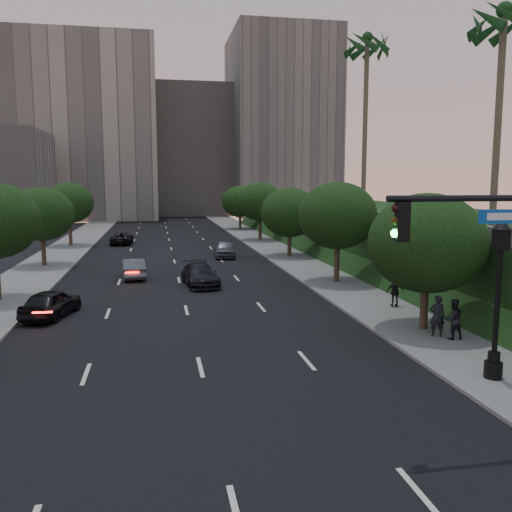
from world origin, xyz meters
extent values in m
plane|color=black|center=(0.00, 0.00, 0.00)|extent=(160.00, 160.00, 0.00)
cube|color=black|center=(0.00, 30.00, 0.01)|extent=(16.00, 140.00, 0.02)
cube|color=slate|center=(10.25, 30.00, 0.07)|extent=(4.50, 140.00, 0.15)
cube|color=slate|center=(-10.25, 30.00, 0.07)|extent=(4.50, 140.00, 0.15)
cube|color=black|center=(22.00, 28.00, 2.00)|extent=(18.00, 90.00, 4.00)
cube|color=slate|center=(13.50, 28.00, 4.35)|extent=(0.35, 90.00, 0.70)
cube|color=gray|center=(-14.00, 92.00, 16.00)|extent=(26.00, 20.00, 32.00)
cube|color=#9C968F|center=(6.00, 102.00, 13.00)|extent=(22.00, 18.00, 26.00)
cube|color=slate|center=(24.00, 96.00, 18.00)|extent=(20.00, 22.00, 36.00)
cylinder|color=#38281C|center=(10.30, 8.00, 1.43)|extent=(0.36, 0.36, 2.86)
ellipsoid|color=black|center=(10.30, 8.00, 4.03)|extent=(5.20, 5.20, 4.42)
cylinder|color=#38281C|center=(10.30, 20.00, 1.61)|extent=(0.36, 0.36, 3.21)
ellipsoid|color=black|center=(10.30, 20.00, 4.53)|extent=(5.20, 5.20, 4.42)
cylinder|color=#38281C|center=(10.30, 33.00, 1.43)|extent=(0.36, 0.36, 2.86)
ellipsoid|color=black|center=(10.30, 33.00, 4.03)|extent=(5.20, 5.20, 4.42)
cylinder|color=#38281C|center=(10.30, 47.00, 1.61)|extent=(0.36, 0.36, 3.21)
ellipsoid|color=black|center=(10.30, 47.00, 4.53)|extent=(5.20, 5.20, 4.42)
cylinder|color=#38281C|center=(10.30, 62.00, 1.43)|extent=(0.36, 0.36, 2.86)
ellipsoid|color=black|center=(10.30, 62.00, 4.03)|extent=(5.20, 5.20, 4.42)
cylinder|color=#38281C|center=(-10.30, 31.00, 1.50)|extent=(0.36, 0.36, 2.99)
ellipsoid|color=black|center=(-10.30, 31.00, 4.22)|extent=(5.00, 5.00, 4.25)
cylinder|color=#38281C|center=(-10.30, 45.00, 1.63)|extent=(0.36, 0.36, 3.26)
ellipsoid|color=black|center=(-10.30, 45.00, 4.59)|extent=(5.00, 5.00, 4.25)
cylinder|color=#4C4233|center=(17.50, 14.00, 10.00)|extent=(0.40, 0.40, 12.00)
cylinder|color=#4C4233|center=(16.00, 30.00, 11.25)|extent=(0.40, 0.40, 14.50)
cylinder|color=black|center=(6.61, -1.99, 6.30)|extent=(5.40, 0.16, 0.16)
cube|color=black|center=(4.31, -1.99, 5.75)|extent=(0.32, 0.22, 0.95)
sphere|color=black|center=(4.13, -1.99, 6.08)|extent=(0.20, 0.20, 0.20)
sphere|color=#3F2B0A|center=(4.13, -1.99, 5.78)|extent=(0.20, 0.20, 0.20)
sphere|color=#19F24C|center=(4.13, -1.99, 5.48)|extent=(0.20, 0.20, 0.20)
cube|color=#0D4EAF|center=(7.01, -1.99, 5.85)|extent=(1.40, 0.05, 0.35)
cylinder|color=black|center=(9.59, 1.79, 0.35)|extent=(0.60, 0.60, 0.70)
cylinder|color=black|center=(9.59, 1.79, 0.85)|extent=(0.40, 0.40, 0.40)
cylinder|color=black|center=(9.59, 1.79, 2.80)|extent=(0.18, 0.18, 3.60)
cube|color=black|center=(9.59, 1.79, 4.85)|extent=(0.42, 0.42, 0.70)
cone|color=black|center=(9.59, 1.79, 5.35)|extent=(0.64, 0.64, 0.35)
sphere|color=black|center=(9.59, 1.79, 5.55)|extent=(0.14, 0.14, 0.14)
imported|color=black|center=(-6.71, 13.81, 0.72)|extent=(2.76, 4.52, 1.44)
imported|color=#515359|center=(-3.09, 24.46, 0.70)|extent=(1.85, 4.35, 1.39)
imported|color=black|center=(-5.13, 46.15, 0.65)|extent=(2.41, 4.82, 1.31)
imported|color=black|center=(1.29, 20.84, 0.71)|extent=(2.46, 5.04, 1.41)
imported|color=#4D5054|center=(4.54, 34.01, 0.77)|extent=(2.19, 4.67, 1.55)
imported|color=black|center=(10.24, 6.72, 1.04)|extent=(0.75, 0.60, 1.78)
imported|color=black|center=(10.70, 6.22, 1.01)|extent=(0.83, 0.65, 1.71)
imported|color=black|center=(10.92, 12.32, 0.95)|extent=(0.98, 0.52, 1.59)
camera|label=1|loc=(-1.45, -14.00, 6.68)|focal=38.00mm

